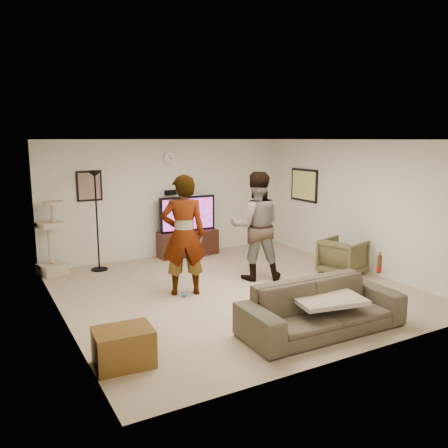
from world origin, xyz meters
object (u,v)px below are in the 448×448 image
floor_lamp (97,221)px  beer_bottle (379,264)px  person_left (184,235)px  sofa (322,308)px  person_right (256,226)px  tv (187,214)px  armchair (343,257)px  tv_stand (188,243)px  side_table (124,347)px  cat_tree (50,238)px

floor_lamp → beer_bottle: (2.88, -4.32, -0.19)m
person_left → sofa: person_left is taller
person_right → tv: bearing=-56.2°
sofa → armchair: 2.75m
tv_stand → tv: tv is taller
floor_lamp → tv_stand: bearing=5.8°
beer_bottle → armchair: 2.13m
armchair → person_left: bearing=65.8°
sofa → beer_bottle: beer_bottle is taller
person_left → beer_bottle: bearing=151.0°
tv_stand → side_table: size_ratio=2.03×
beer_bottle → side_table: bearing=174.3°
side_table → sofa: bearing=-7.9°
tv → side_table: 5.01m
cat_tree → side_table: (0.13, -4.10, -0.48)m
tv_stand → sofa: sofa is taller
person_right → sofa: person_right is taller
person_right → side_table: (-3.07, -2.02, -0.76)m
cat_tree → person_right: 3.83m
person_right → side_table: size_ratio=3.03×
person_right → side_table: bearing=57.3°
tv → person_left: (-1.11, -2.27, 0.06)m
floor_lamp → sofa: floor_lamp is taller
floor_lamp → person_right: bearing=-39.4°
person_right → side_table: 3.76m
tv → floor_lamp: size_ratio=0.66×
person_left → side_table: size_ratio=3.05×
sofa → side_table: sofa is taller
tv_stand → cat_tree: (-2.83, -0.06, 0.43)m
tv → beer_bottle: bearing=-78.8°
person_left → beer_bottle: size_ratio=7.86×
floor_lamp → beer_bottle: bearing=-56.3°
tv → side_table: (-2.70, -4.16, -0.71)m
sofa → armchair: (2.07, 1.80, 0.01)m
sofa → tv: bearing=89.5°
sofa → person_left: bearing=114.7°
cat_tree → side_table: bearing=-88.2°
person_left → armchair: (3.05, -0.44, -0.65)m
floor_lamp → tv: bearing=5.8°
beer_bottle → tv: bearing=101.2°
tv_stand → armchair: (1.94, -2.72, 0.06)m
armchair → sofa: bearing=115.1°
floor_lamp → person_right: size_ratio=0.99×
sofa → armchair: armchair is taller
tv → person_right: person_right is taller
cat_tree → beer_bottle: 5.81m
floor_lamp → cat_tree: (-0.84, 0.14, -0.26)m
cat_tree → side_table: 4.14m
cat_tree → sofa: (2.70, -4.46, -0.37)m
floor_lamp → person_right: person_right is taller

